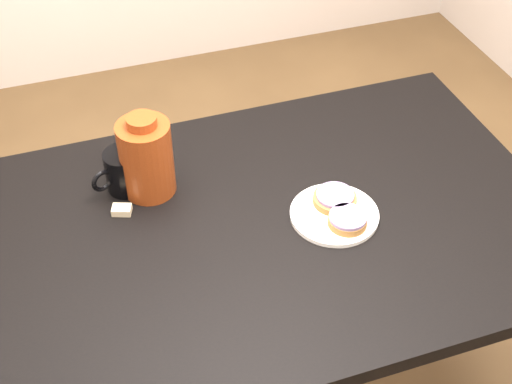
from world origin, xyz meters
The scene contains 7 objects.
table centered at (0.00, 0.00, 0.67)m, with size 1.40×0.90×0.75m.
plate centered at (0.17, -0.03, 0.76)m, with size 0.21×0.21×0.02m.
bagel_back centered at (0.18, 0.00, 0.77)m, with size 0.15×0.15×0.03m.
bagel_front centered at (0.18, -0.08, 0.77)m, with size 0.12×0.12×0.03m.
mug centered at (-0.28, 0.23, 0.80)m, with size 0.15×0.13×0.11m.
teabag_pouch centered at (-0.31, 0.14, 0.76)m, with size 0.04×0.03×0.02m, color #C6B793.
bagel_package centered at (-0.23, 0.20, 0.85)m, with size 0.17×0.17×0.22m.
Camera 1 is at (-0.40, -1.13, 1.92)m, focal length 50.00 mm.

